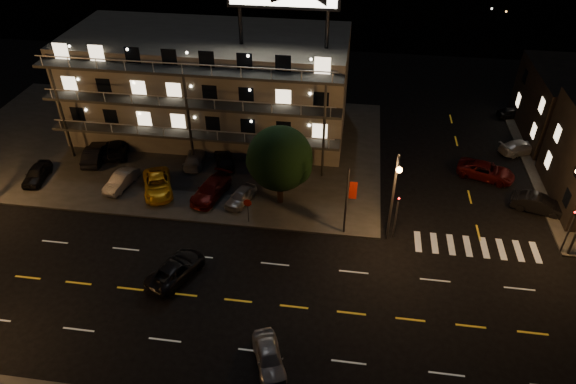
# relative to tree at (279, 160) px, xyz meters

# --- Properties ---
(ground) EXTENTS (140.00, 140.00, 0.00)m
(ground) POSITION_rel_tree_xyz_m (0.85, -11.77, -4.47)
(ground) COLOR black
(ground) RESTS_ON ground
(curb_nw) EXTENTS (44.00, 24.00, 0.15)m
(curb_nw) POSITION_rel_tree_xyz_m (-13.15, 8.23, -4.40)
(curb_nw) COLOR #31312F
(curb_nw) RESTS_ON ground
(motel) EXTENTS (28.00, 13.80, 18.10)m
(motel) POSITION_rel_tree_xyz_m (-9.09, 12.12, 0.87)
(motel) COLOR gray
(motel) RESTS_ON ground
(streetlight_nc) EXTENTS (0.44, 1.92, 8.00)m
(streetlight_nc) POSITION_rel_tree_xyz_m (9.35, -3.83, 0.48)
(streetlight_nc) COLOR #2D2D30
(streetlight_nc) RESTS_ON ground
(signal_nw) EXTENTS (0.20, 0.27, 4.60)m
(signal_nw) POSITION_rel_tree_xyz_m (9.85, -3.27, -1.91)
(signal_nw) COLOR #2D2D30
(signal_nw) RESTS_ON ground
(signal_ne) EXTENTS (0.27, 0.20, 4.60)m
(signal_ne) POSITION_rel_tree_xyz_m (22.85, -3.27, -1.91)
(signal_ne) COLOR #2D2D30
(signal_ne) RESTS_ON ground
(banner_north) EXTENTS (0.83, 0.16, 6.40)m
(banner_north) POSITION_rel_tree_xyz_m (5.94, -3.37, -1.05)
(banner_north) COLOR #2D2D30
(banner_north) RESTS_ON ground
(stop_sign) EXTENTS (0.91, 0.11, 2.61)m
(stop_sign) POSITION_rel_tree_xyz_m (-2.15, -3.20, -2.76)
(stop_sign) COLOR #2D2D30
(stop_sign) RESTS_ON ground
(tree) EXTENTS (5.78, 5.57, 7.28)m
(tree) POSITION_rel_tree_xyz_m (0.00, 0.00, 0.00)
(tree) COLOR black
(tree) RESTS_ON curb_nw
(lot_car_0) EXTENTS (2.02, 4.14, 1.36)m
(lot_car_0) POSITION_rel_tree_xyz_m (-23.00, 0.15, -3.65)
(lot_car_0) COLOR black
(lot_car_0) RESTS_ON curb_nw
(lot_car_1) EXTENTS (2.24, 4.29, 1.35)m
(lot_car_1) POSITION_rel_tree_xyz_m (-14.74, 0.18, -3.65)
(lot_car_1) COLOR gray
(lot_car_1) RESTS_ON curb_nw
(lot_car_2) EXTENTS (4.29, 5.76, 1.45)m
(lot_car_2) POSITION_rel_tree_xyz_m (-11.16, -0.06, -3.60)
(lot_car_2) COLOR gold
(lot_car_2) RESTS_ON curb_nw
(lot_car_3) EXTENTS (3.30, 5.40, 1.46)m
(lot_car_3) POSITION_rel_tree_xyz_m (-6.18, -0.10, -3.59)
(lot_car_3) COLOR #510D0B
(lot_car_3) RESTS_ON curb_nw
(lot_car_4) EXTENTS (2.63, 3.96, 1.25)m
(lot_car_4) POSITION_rel_tree_xyz_m (-3.37, -0.57, -3.70)
(lot_car_4) COLOR gray
(lot_car_4) RESTS_ON curb_nw
(lot_car_5) EXTENTS (2.43, 4.85, 1.53)m
(lot_car_5) POSITION_rel_tree_xyz_m (-19.09, 4.09, -3.56)
(lot_car_5) COLOR black
(lot_car_5) RESTS_ON curb_nw
(lot_car_6) EXTENTS (3.44, 5.38, 1.38)m
(lot_car_6) POSITION_rel_tree_xyz_m (-17.50, 5.73, -3.63)
(lot_car_6) COLOR black
(lot_car_6) RESTS_ON curb_nw
(lot_car_7) EXTENTS (2.17, 4.52, 1.27)m
(lot_car_7) POSITION_rel_tree_xyz_m (-9.14, 4.96, -3.69)
(lot_car_7) COLOR gray
(lot_car_7) RESTS_ON curb_nw
(lot_car_8) EXTENTS (3.18, 4.58, 1.45)m
(lot_car_8) POSITION_rel_tree_xyz_m (-6.24, 5.01, -3.60)
(lot_car_8) COLOR black
(lot_car_8) RESTS_ON curb_nw
(lot_car_9) EXTENTS (2.06, 3.91, 1.23)m
(lot_car_9) POSITION_rel_tree_xyz_m (-3.04, 5.37, -3.71)
(lot_car_9) COLOR #510D0B
(lot_car_9) RESTS_ON curb_nw
(side_car_0) EXTENTS (4.81, 2.86, 1.50)m
(side_car_0) POSITION_rel_tree_xyz_m (22.34, 1.97, -3.73)
(side_car_0) COLOR black
(side_car_0) RESTS_ON ground
(side_car_1) EXTENTS (5.74, 4.01, 1.45)m
(side_car_1) POSITION_rel_tree_xyz_m (18.68, 6.68, -3.75)
(side_car_1) COLOR #510D0B
(side_car_1) RESTS_ON ground
(side_car_2) EXTENTS (4.92, 3.56, 1.32)m
(side_car_2) POSITION_rel_tree_xyz_m (22.96, 11.76, -3.81)
(side_car_2) COLOR gray
(side_car_2) RESTS_ON ground
(side_car_3) EXTENTS (3.88, 2.25, 1.24)m
(side_car_3) POSITION_rel_tree_xyz_m (23.84, 19.61, -3.85)
(side_car_3) COLOR black
(side_car_3) RESTS_ON ground
(road_car_east) EXTENTS (2.99, 4.38, 1.38)m
(road_car_east) POSITION_rel_tree_xyz_m (1.91, -16.55, -3.78)
(road_car_east) COLOR gray
(road_car_east) RESTS_ON ground
(road_car_west) EXTENTS (4.05, 5.47, 1.38)m
(road_car_west) POSITION_rel_tree_xyz_m (-6.18, -10.03, -3.78)
(road_car_west) COLOR black
(road_car_west) RESTS_ON ground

